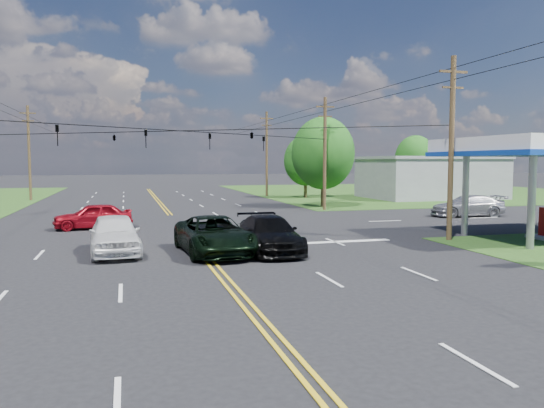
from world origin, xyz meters
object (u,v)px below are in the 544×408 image
object	(u,v)px
retail_ne	(430,179)
pickup_dkgreen	(214,235)
pole_se	(451,146)
tree_right_a	(323,153)
pole_ne	(325,152)
tree_far_r	(415,158)
tree_right_b	(306,161)
pole_right_far	(267,153)
pickup_white	(115,234)
suv_black	(269,234)
pole_left_far	(29,152)

from	to	relation	value
retail_ne	pickup_dkgreen	xyz separation A→B (m)	(-29.50, -29.70, -1.36)
pole_se	tree_right_a	xyz separation A→B (m)	(1.00, 21.00, -0.05)
pole_ne	tree_far_r	world-z (taller)	pole_ne
tree_right_b	tree_right_a	bearing A→B (deg)	-101.77
tree_right_b	pole_se	bearing A→B (deg)	-96.05
pole_se	pole_right_far	size ratio (longest dim) A/B	0.95
pole_se	tree_right_b	bearing A→B (deg)	83.95
pole_ne	pole_right_far	world-z (taller)	pole_right_far
tree_far_r	pole_right_far	bearing A→B (deg)	-174.56
pole_right_far	pickup_white	bearing A→B (deg)	-114.66
pickup_dkgreen	suv_black	world-z (taller)	pickup_dkgreen
pole_se	tree_right_b	world-z (taller)	pole_se
tree_right_a	pickup_dkgreen	xyz separation A→B (m)	(-13.50, -21.70, -4.03)
retail_ne	tree_right_a	bearing A→B (deg)	-153.43
pole_left_far	tree_right_b	size ratio (longest dim) A/B	1.41
tree_right_b	pickup_white	size ratio (longest dim) A/B	1.35
pole_left_far	tree_far_r	distance (m)	47.05
pole_right_far	tree_far_r	bearing A→B (deg)	5.44
retail_ne	pole_ne	world-z (taller)	pole_ne
tree_far_r	pickup_dkgreen	bearing A→B (deg)	-130.16
tree_right_a	tree_far_r	size ratio (longest dim) A/B	1.07
pole_se	tree_right_a	world-z (taller)	pole_se
pole_se	tree_right_a	size ratio (longest dim) A/B	1.16
tree_far_r	pole_ne	bearing A→B (deg)	-135.00
pole_ne	pickup_dkgreen	world-z (taller)	pole_ne
pole_left_far	pickup_white	xyz separation A→B (m)	(9.21, -36.58, -4.27)
suv_black	pole_ne	bearing A→B (deg)	62.82
tree_right_b	suv_black	bearing A→B (deg)	-111.71
tree_right_b	tree_far_r	size ratio (longest dim) A/B	0.93
retail_ne	pole_right_far	size ratio (longest dim) A/B	1.40
pole_left_far	suv_black	distance (m)	41.37
pole_right_far	pickup_white	size ratio (longest dim) A/B	1.90
retail_ne	pole_left_far	distance (m)	43.84
retail_ne	pole_left_far	xyz separation A→B (m)	(-43.00, 8.00, 2.97)
pole_right_far	tree_right_b	distance (m)	5.40
pole_se	pickup_white	xyz separation A→B (m)	(-16.79, 0.42, -4.02)
pole_left_far	pole_se	bearing A→B (deg)	-54.90
pole_ne	tree_far_r	size ratio (longest dim) A/B	1.25
retail_ne	pole_se	bearing A→B (deg)	-120.38
tree_right_a	suv_black	world-z (taller)	tree_right_a
retail_ne	tree_right_a	world-z (taller)	tree_right_a
pole_ne	pole_left_far	xyz separation A→B (m)	(-26.00, 19.00, 0.25)
pole_ne	tree_right_b	size ratio (longest dim) A/B	1.34
tree_far_r	pickup_white	bearing A→B (deg)	-134.41
tree_right_b	pole_ne	bearing A→B (deg)	-103.13
pole_se	pickup_dkgreen	size ratio (longest dim) A/B	1.57
pole_left_far	tree_right_a	bearing A→B (deg)	-30.65
pole_left_far	tree_far_r	world-z (taller)	pole_left_far
pole_right_far	tree_right_a	distance (m)	16.03
pole_left_far	pole_right_far	bearing A→B (deg)	0.00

